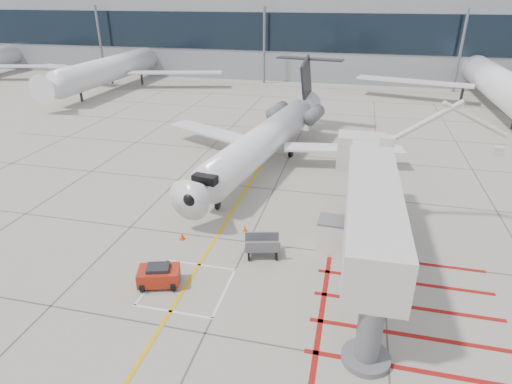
# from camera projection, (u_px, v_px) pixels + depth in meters

# --- Properties ---
(ground_plane) EXTENTS (260.00, 260.00, 0.00)m
(ground_plane) POSITION_uv_depth(u_px,v_px,m) (230.00, 281.00, 22.81)
(ground_plane) COLOR #9D9588
(ground_plane) RESTS_ON ground
(regional_jet) EXTENTS (28.08, 33.18, 7.81)m
(regional_jet) POSITION_uv_depth(u_px,v_px,m) (255.00, 129.00, 34.56)
(regional_jet) COLOR white
(regional_jet) RESTS_ON ground_plane
(jet_bridge) EXTENTS (8.63, 17.67, 7.01)m
(jet_bridge) POSITION_uv_depth(u_px,v_px,m) (371.00, 219.00, 21.71)
(jet_bridge) COLOR silver
(jet_bridge) RESTS_ON ground_plane
(pushback_tug) EXTENTS (2.39, 1.86, 1.23)m
(pushback_tug) POSITION_uv_depth(u_px,v_px,m) (159.00, 275.00, 22.26)
(pushback_tug) COLOR #AE2310
(pushback_tug) RESTS_ON ground_plane
(baggage_cart) EXTENTS (2.26, 1.73, 1.26)m
(baggage_cart) POSITION_uv_depth(u_px,v_px,m) (262.00, 246.00, 24.77)
(baggage_cart) COLOR #57575C
(baggage_cart) RESTS_ON ground_plane
(ground_power_unit) EXTENTS (2.69, 1.64, 2.08)m
(ground_power_unit) POSITION_uv_depth(u_px,v_px,m) (340.00, 236.00, 24.94)
(ground_power_unit) COLOR silver
(ground_power_unit) RESTS_ON ground_plane
(cone_nose) EXTENTS (0.34, 0.34, 0.47)m
(cone_nose) POSITION_uv_depth(u_px,v_px,m) (182.00, 236.00, 26.55)
(cone_nose) COLOR #ED420C
(cone_nose) RESTS_ON ground_plane
(cone_side) EXTENTS (0.33, 0.33, 0.45)m
(cone_side) POSITION_uv_depth(u_px,v_px,m) (245.00, 228.00, 27.43)
(cone_side) COLOR #FF5D0D
(cone_side) RESTS_ON ground_plane
(terminal_building) EXTENTS (180.00, 28.00, 14.00)m
(terminal_building) POSITION_uv_depth(u_px,v_px,m) (388.00, 34.00, 79.44)
(terminal_building) COLOR gray
(terminal_building) RESTS_ON ground_plane
(terminal_glass_band) EXTENTS (180.00, 0.10, 6.00)m
(terminal_glass_band) POSITION_uv_depth(u_px,v_px,m) (392.00, 34.00, 66.63)
(terminal_glass_band) COLOR black
(terminal_glass_band) RESTS_ON ground_plane
(bg_aircraft_b) EXTENTS (33.18, 36.86, 11.06)m
(bg_aircraft_b) POSITION_uv_depth(u_px,v_px,m) (117.00, 51.00, 67.72)
(bg_aircraft_b) COLOR silver
(bg_aircraft_b) RESTS_ON ground_plane
(bg_aircraft_c) EXTENTS (35.34, 39.26, 11.78)m
(bg_aircraft_c) POSITION_uv_depth(u_px,v_px,m) (497.00, 60.00, 56.04)
(bg_aircraft_c) COLOR silver
(bg_aircraft_c) RESTS_ON ground_plane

